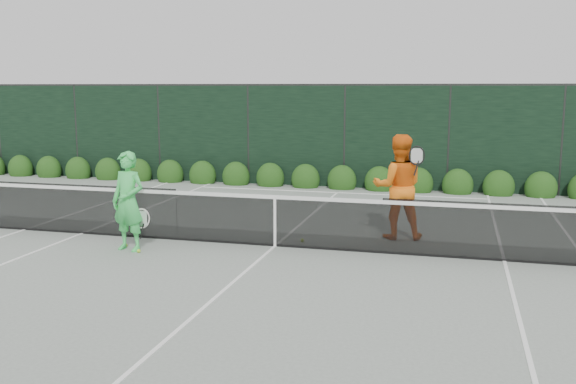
# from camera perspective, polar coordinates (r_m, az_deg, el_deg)

# --- Properties ---
(ground) EXTENTS (80.00, 80.00, 0.00)m
(ground) POSITION_cam_1_polar(r_m,az_deg,el_deg) (12.13, -1.16, -4.85)
(ground) COLOR gray
(ground) RESTS_ON ground
(tennis_net) EXTENTS (12.90, 0.10, 1.07)m
(tennis_net) POSITION_cam_1_polar(r_m,az_deg,el_deg) (12.02, -1.28, -2.39)
(tennis_net) COLOR black
(tennis_net) RESTS_ON ground
(player_woman) EXTENTS (0.73, 0.55, 1.83)m
(player_woman) POSITION_cam_1_polar(r_m,az_deg,el_deg) (12.03, -14.01, -0.81)
(player_woman) COLOR #40DB5F
(player_woman) RESTS_ON ground
(player_man) EXTENTS (1.13, 0.95, 2.07)m
(player_man) POSITION_cam_1_polar(r_m,az_deg,el_deg) (12.78, 9.78, 0.47)
(player_man) COLOR orange
(player_man) RESTS_ON ground
(court_lines) EXTENTS (11.03, 23.83, 0.01)m
(court_lines) POSITION_cam_1_polar(r_m,az_deg,el_deg) (12.13, -1.16, -4.83)
(court_lines) COLOR white
(court_lines) RESTS_ON ground
(windscreen_fence) EXTENTS (32.00, 21.07, 3.06)m
(windscreen_fence) POSITION_cam_1_polar(r_m,az_deg,el_deg) (9.30, -5.79, 0.26)
(windscreen_fence) COLOR black
(windscreen_fence) RESTS_ON ground
(hedge_row) EXTENTS (31.66, 0.65, 0.94)m
(hedge_row) POSITION_cam_1_polar(r_m,az_deg,el_deg) (18.94, 4.81, 0.99)
(hedge_row) COLOR black
(hedge_row) RESTS_ON ground
(tennis_balls) EXTENTS (3.18, 1.61, 0.07)m
(tennis_balls) POSITION_cam_1_polar(r_m,az_deg,el_deg) (12.20, -8.64, -4.72)
(tennis_balls) COLOR #B2DB30
(tennis_balls) RESTS_ON ground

